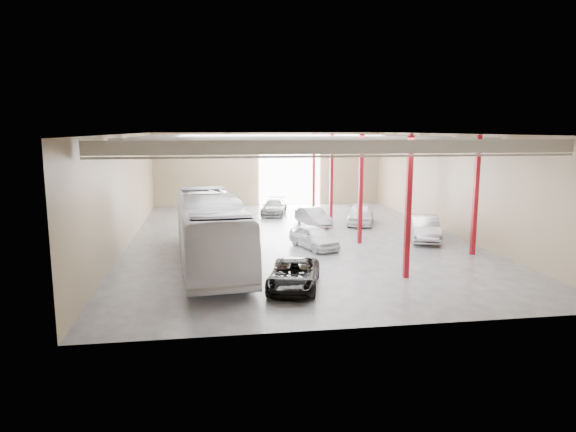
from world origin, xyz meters
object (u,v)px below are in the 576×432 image
object	(u,v)px
car_row_c	(274,207)
car_right_far	(361,214)
car_row_b	(313,217)
car_right_near	(425,228)
coach_bus	(211,230)
car_row_a	(314,237)
black_sedan	(294,275)

from	to	relation	value
car_row_c	car_right_far	world-z (taller)	car_right_far
car_row_b	car_right_near	bearing A→B (deg)	-58.32
coach_bus	car_row_a	bearing A→B (deg)	19.35
black_sedan	car_row_a	size ratio (longest dim) A/B	1.17
coach_bus	black_sedan	xyz separation A→B (m)	(3.75, -5.11, -1.23)
car_right_near	car_row_b	bearing A→B (deg)	152.65
car_right_near	car_right_far	size ratio (longest dim) A/B	1.05
black_sedan	car_right_far	xyz separation A→B (m)	(7.83, 15.49, 0.14)
car_row_a	car_right_near	world-z (taller)	car_right_near
black_sedan	car_row_a	distance (m)	8.33
car_right_far	black_sedan	bearing A→B (deg)	-96.92
car_right_far	car_row_c	bearing A→B (deg)	158.17
car_row_c	car_right_far	distance (m)	8.19
car_right_far	car_row_b	bearing A→B (deg)	-159.08
black_sedan	car_row_c	bearing A→B (deg)	100.25
car_right_near	car_right_far	distance (m)	6.90
black_sedan	coach_bus	bearing A→B (deg)	141.22
car_row_b	car_row_c	size ratio (longest dim) A/B	0.90
black_sedan	car_row_c	xyz separation A→B (m)	(1.72, 20.94, 0.01)
car_row_a	car_row_b	world-z (taller)	car_row_a
car_row_a	car_row_b	bearing A→B (deg)	58.97
coach_bus	black_sedan	size ratio (longest dim) A/B	2.85
car_row_c	black_sedan	bearing A→B (deg)	-79.52
car_row_c	car_row_a	bearing A→B (deg)	-71.09
car_row_c	car_right_near	xyz separation A→B (m)	(8.58, -11.90, 0.15)
black_sedan	car_right_near	bearing A→B (deg)	56.22
coach_bus	black_sedan	distance (m)	6.46
black_sedan	car_right_far	distance (m)	17.35
car_right_near	car_right_far	xyz separation A→B (m)	(-2.47, 6.45, -0.01)
coach_bus	car_right_near	bearing A→B (deg)	11.03
coach_bus	car_right_far	distance (m)	15.59
coach_bus	car_row_b	world-z (taller)	coach_bus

